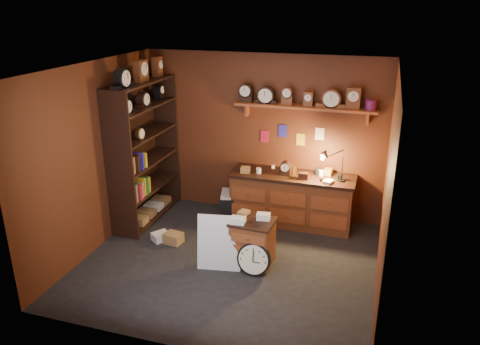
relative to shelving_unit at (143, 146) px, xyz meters
name	(u,v)px	position (x,y,z in m)	size (l,w,h in m)	color
floor	(229,262)	(1.79, -0.98, -1.25)	(4.00, 4.00, 0.00)	black
room_shell	(234,143)	(1.84, -0.87, 0.47)	(4.02, 3.62, 2.71)	#552714
shelving_unit	(143,146)	(0.00, 0.00, 0.00)	(0.47, 1.60, 2.58)	black
workbench	(292,196)	(2.38, 0.49, -0.78)	(1.99, 0.66, 1.36)	brown
low_cabinet	(253,240)	(2.12, -0.92, -0.89)	(0.60, 0.52, 0.75)	brown
big_round_clock	(254,259)	(2.21, -1.17, -1.03)	(0.46, 0.16, 0.46)	black
white_panel	(220,267)	(1.71, -1.16, -1.25)	(0.59, 0.03, 0.79)	silver
mini_fridge	(234,205)	(1.42, 0.41, -1.03)	(0.53, 0.55, 0.45)	silver
floor_box_a	(174,238)	(0.81, -0.71, -1.17)	(0.25, 0.22, 0.16)	olive
floor_box_b	(161,236)	(0.59, -0.69, -1.19)	(0.20, 0.24, 0.12)	white
floor_box_c	(239,223)	(1.61, 0.07, -1.17)	(0.23, 0.19, 0.17)	olive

